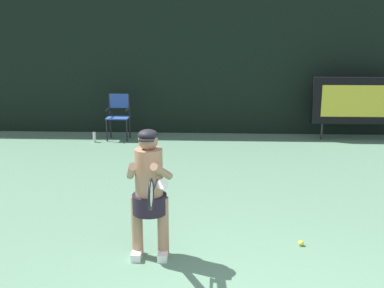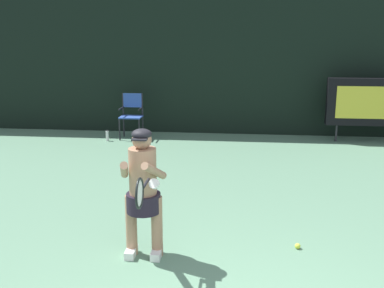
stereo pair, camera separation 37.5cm
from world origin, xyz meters
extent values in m
cube|color=black|center=(0.00, 8.50, 1.80)|extent=(18.00, 0.12, 3.60)
cube|color=black|center=(3.10, 7.88, 0.95)|extent=(2.20, 0.20, 1.10)
cube|color=gold|center=(3.10, 7.77, 0.95)|extent=(1.80, 0.01, 0.75)
cylinder|color=#2D2D33|center=(2.27, 7.88, 0.20)|extent=(0.05, 0.05, 0.40)
cylinder|color=black|center=(-2.86, 7.42, 0.26)|extent=(0.04, 0.04, 0.52)
cylinder|color=black|center=(-2.38, 7.42, 0.26)|extent=(0.04, 0.04, 0.52)
cylinder|color=black|center=(-2.86, 7.83, 0.26)|extent=(0.04, 0.04, 0.52)
cylinder|color=black|center=(-2.38, 7.83, 0.26)|extent=(0.04, 0.04, 0.52)
cube|color=#2D4C9A|center=(-2.62, 7.62, 0.54)|extent=(0.52, 0.44, 0.03)
cylinder|color=black|center=(-2.86, 7.83, 0.80)|extent=(0.04, 0.04, 0.56)
cylinder|color=black|center=(-2.38, 7.83, 0.80)|extent=(0.04, 0.04, 0.56)
cube|color=#2D4C9A|center=(-2.62, 7.83, 0.91)|extent=(0.48, 0.02, 0.34)
cylinder|color=black|center=(-2.86, 7.62, 0.74)|extent=(0.04, 0.44, 0.04)
cylinder|color=black|center=(-2.38, 7.62, 0.74)|extent=(0.04, 0.44, 0.04)
cylinder|color=silver|center=(-3.14, 7.33, 0.12)|extent=(0.07, 0.07, 0.24)
cylinder|color=black|center=(-3.14, 7.33, 0.25)|extent=(0.03, 0.03, 0.03)
cube|color=white|center=(-1.21, 1.71, 0.04)|extent=(0.11, 0.26, 0.09)
cube|color=white|center=(-0.91, 1.71, 0.04)|extent=(0.11, 0.26, 0.09)
cylinder|color=#A37A5B|center=(-1.21, 1.76, 0.36)|extent=(0.13, 0.13, 0.72)
cylinder|color=#A37A5B|center=(-0.91, 1.76, 0.36)|extent=(0.13, 0.13, 0.72)
cylinder|color=black|center=(-1.06, 1.76, 0.65)|extent=(0.39, 0.39, 0.22)
cylinder|color=#A37A5B|center=(-1.06, 1.76, 1.00)|extent=(0.31, 0.31, 0.56)
sphere|color=#A37A5B|center=(-1.06, 1.76, 1.38)|extent=(0.22, 0.22, 0.22)
ellipsoid|color=black|center=(-1.06, 1.76, 1.44)|extent=(0.22, 0.22, 0.12)
cube|color=black|center=(-1.06, 1.66, 1.41)|extent=(0.17, 0.12, 0.02)
cylinder|color=#A37A5B|center=(-1.23, 1.59, 1.08)|extent=(0.21, 0.51, 0.32)
cylinder|color=#A37A5B|center=(-0.90, 1.59, 1.08)|extent=(0.21, 0.51, 0.32)
cylinder|color=white|center=(-0.88, 1.47, 0.97)|extent=(0.13, 0.12, 0.12)
cylinder|color=black|center=(-0.95, 1.39, 1.00)|extent=(0.03, 0.28, 0.03)
torus|color=black|center=(-0.95, 1.09, 1.00)|extent=(0.02, 0.31, 0.31)
ellipsoid|color=silver|center=(-0.95, 1.09, 1.00)|extent=(0.01, 0.26, 0.26)
sphere|color=#CCDB3D|center=(0.73, 2.10, 0.03)|extent=(0.07, 0.07, 0.07)
camera|label=1|loc=(-0.36, -3.08, 2.53)|focal=42.95mm
camera|label=2|loc=(0.01, -3.06, 2.53)|focal=42.95mm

